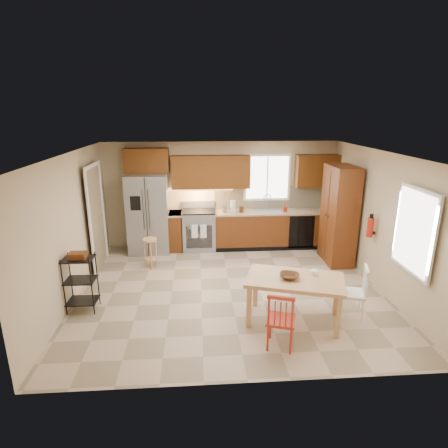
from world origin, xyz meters
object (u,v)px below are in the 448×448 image
range_stove (199,230)px  chair_red (281,319)px  soap_bottle (285,208)px  chair_white (352,292)px  bar_stool (151,253)px  pantry (339,215)px  table_bowl (289,279)px  table_jar (314,274)px  utility_cart (81,283)px  refrigerator (149,214)px  dining_table (294,300)px  fire_extinguisher (370,227)px

range_stove → chair_red: size_ratio=1.07×
range_stove → soap_bottle: soap_bottle is taller
chair_white → bar_stool: chair_white is taller
chair_red → pantry: bearing=75.2°
table_bowl → table_jar: (0.41, 0.09, 0.03)m
soap_bottle → utility_cart: 4.81m
refrigerator → soap_bottle: size_ratio=9.53×
chair_white → table_jar: chair_white is taller
pantry → bar_stool: pantry is taller
refrigerator → utility_cart: refrigerator is taller
refrigerator → table_jar: (2.92, -3.17, -0.16)m
dining_table → soap_bottle: bearing=97.3°
bar_stool → refrigerator: bearing=82.2°
range_stove → chair_red: (1.10, -3.97, -0.03)m
fire_extinguisher → bar_stool: (-4.21, 1.02, -0.79)m
soap_bottle → utility_cart: bearing=-146.3°
fire_extinguisher → utility_cart: 5.21m
fire_extinguisher → table_bowl: size_ratio=1.22×
pantry → table_bowl: size_ratio=7.09×
refrigerator → pantry: (4.13, -0.93, 0.14)m
refrigerator → bar_stool: 1.13m
soap_bottle → range_stove: bearing=177.6°
fire_extinguisher → table_jar: (-1.41, -1.19, -0.35)m
dining_table → table_bowl: bearing=-162.5°
refrigerator → table_bowl: refrigerator is taller
chair_red → bar_stool: bearing=143.3°
soap_bottle → chair_white: soap_bottle is taller
range_stove → pantry: (2.98, -0.99, 0.59)m
chair_red → dining_table: bearing=79.2°
table_jar → utility_cart: bearing=172.5°
chair_white → utility_cart: (-4.35, 0.53, 0.05)m
pantry → utility_cart: size_ratio=2.18×
soap_bottle → dining_table: soap_bottle is taller
range_stove → pantry: 3.19m
refrigerator → utility_cart: size_ratio=1.89×
chair_red → utility_cart: utility_cart is taller
soap_bottle → table_jar: size_ratio=1.63×
soap_bottle → table_bowl: 3.32m
pantry → bar_stool: size_ratio=3.35×
range_stove → table_bowl: size_ratio=3.11×
bar_stool → utility_cart: (-0.92, -1.72, 0.17)m
soap_bottle → table_jar: (-0.26, -3.14, -0.25)m
bar_stool → pantry: bearing=-14.4°
pantry → chair_white: bearing=-104.3°
range_stove → chair_white: 4.06m
soap_bottle → bar_stool: soap_bottle is taller
refrigerator → chair_white: size_ratio=2.12×
bar_stool → range_stove: bearing=29.8°
pantry → table_bowl: (-1.62, -2.33, -0.33)m
chair_red → chair_white: size_ratio=1.00×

